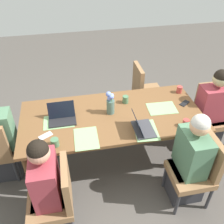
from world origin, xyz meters
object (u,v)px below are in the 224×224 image
(flower_vase, at_px, (110,103))
(coffee_mug_near_right, at_px, (179,90))
(person_near_left_near, at_px, (48,191))
(coffee_mug_centre_left, at_px, (55,142))
(dining_table, at_px, (112,119))
(chair_head_right_right_near, at_px, (211,111))
(phone_silver, at_px, (46,136))
(coffee_mug_centre_right, at_px, (125,99))
(person_near_left_mid, at_px, (189,163))
(person_head_left_left_far, at_px, (0,142))
(laptop_near_left_mid, at_px, (142,127))
(phone_black, at_px, (185,103))
(chair_near_left_mid, at_px, (198,168))
(chair_near_left_near, at_px, (57,196))
(coffee_mug_near_left, at_px, (186,123))
(chair_far_right_mid, at_px, (144,89))
(laptop_head_left_left_far, at_px, (62,117))
(person_head_right_right_near, at_px, (210,113))

(flower_vase, relative_size, coffee_mug_near_right, 3.20)
(person_near_left_near, bearing_deg, coffee_mug_centre_left, 75.62)
(dining_table, height_order, chair_head_right_right_near, chair_head_right_right_near)
(phone_silver, bearing_deg, coffee_mug_centre_left, -88.38)
(coffee_mug_near_right, distance_m, coffee_mug_centre_right, 0.79)
(person_near_left_mid, relative_size, person_head_left_left_far, 1.00)
(chair_head_right_right_near, xyz_separation_m, phone_silver, (-2.24, -0.33, 0.24))
(dining_table, distance_m, laptop_near_left_mid, 0.45)
(flower_vase, distance_m, phone_black, 1.00)
(chair_near_left_mid, xyz_separation_m, coffee_mug_centre_left, (-1.48, 0.41, 0.28))
(person_head_left_left_far, xyz_separation_m, phone_silver, (0.58, -0.23, 0.21))
(person_head_left_left_far, bearing_deg, phone_silver, -21.98)
(flower_vase, distance_m, phone_silver, 0.85)
(person_head_left_left_far, bearing_deg, person_near_left_near, -54.54)
(flower_vase, height_order, phone_black, flower_vase)
(chair_near_left_near, relative_size, coffee_mug_near_left, 9.54)
(chair_near_left_near, bearing_deg, person_head_left_left_far, 126.84)
(coffee_mug_centre_right, bearing_deg, chair_far_right_mid, 52.97)
(chair_head_right_right_near, xyz_separation_m, coffee_mug_near_right, (-0.43, 0.21, 0.28))
(flower_vase, bearing_deg, coffee_mug_near_left, -27.49)
(coffee_mug_near_left, bearing_deg, coffee_mug_centre_left, -179.03)
(flower_vase, bearing_deg, person_near_left_near, -132.77)
(phone_black, bearing_deg, chair_far_right_mid, 75.37)
(laptop_head_left_left_far, height_order, coffee_mug_centre_left, laptop_head_left_left_far)
(chair_far_right_mid, bearing_deg, chair_head_right_right_near, -44.99)
(coffee_mug_near_right, distance_m, phone_black, 0.27)
(phone_silver, bearing_deg, person_head_right_right_near, -23.50)
(chair_near_left_mid, distance_m, coffee_mug_near_right, 1.18)
(chair_near_left_near, xyz_separation_m, laptop_head_left_left_far, (0.12, 0.88, 0.28))
(chair_head_right_right_near, height_order, person_head_right_right_near, person_head_right_right_near)
(chair_head_right_right_near, height_order, phone_black, chair_head_right_right_near)
(chair_near_left_near, bearing_deg, phone_black, 28.25)
(flower_vase, distance_m, coffee_mug_centre_left, 0.82)
(coffee_mug_centre_left, bearing_deg, chair_far_right_mid, 41.87)
(coffee_mug_centre_right, bearing_deg, chair_near_left_mid, -61.13)
(chair_far_right_mid, relative_size, coffee_mug_near_left, 9.54)
(chair_head_right_right_near, xyz_separation_m, coffee_mug_near_left, (-0.65, -0.47, 0.28))
(chair_near_left_near, xyz_separation_m, chair_head_right_right_near, (2.17, 0.96, 0.00))
(person_near_left_near, distance_m, coffee_mug_near_left, 1.67)
(chair_near_left_near, xyz_separation_m, person_head_left_left_far, (-0.65, 0.87, 0.03))
(chair_near_left_near, distance_m, laptop_head_left_left_far, 0.93)
(chair_near_left_mid, bearing_deg, laptop_head_left_left_far, 149.27)
(coffee_mug_near_left, relative_size, phone_silver, 0.63)
(laptop_head_left_left_far, bearing_deg, person_near_left_near, -103.33)
(chair_near_left_near, relative_size, person_head_left_left_far, 0.75)
(dining_table, relative_size, phone_silver, 14.83)
(laptop_near_left_mid, relative_size, coffee_mug_near_left, 3.39)
(coffee_mug_centre_left, bearing_deg, person_head_left_left_far, 149.50)
(person_near_left_near, height_order, person_head_left_left_far, same)
(dining_table, relative_size, person_head_right_right_near, 1.86)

